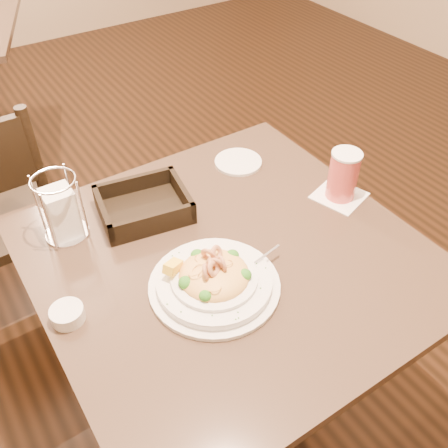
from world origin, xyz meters
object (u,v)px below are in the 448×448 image
main_table (228,313)px  side_plate (238,162)px  drink_glass (343,176)px  pasta_bowl (214,279)px  napkin_caddy (61,212)px  bread_basket (144,207)px  butter_ramekin (67,314)px

main_table → side_plate: size_ratio=6.35×
main_table → drink_glass: drink_glass is taller
main_table → drink_glass: 0.49m
drink_glass → side_plate: 0.33m
pasta_bowl → napkin_caddy: size_ratio=1.91×
main_table → bread_basket: bread_basket is taller
main_table → side_plate: (0.24, 0.30, 0.24)m
drink_glass → napkin_caddy: napkin_caddy is taller
pasta_bowl → drink_glass: size_ratio=2.12×
drink_glass → butter_ramekin: 0.78m
drink_glass → napkin_caddy: (-0.69, 0.27, 0.00)m
butter_ramekin → main_table: bearing=-3.1°
pasta_bowl → drink_glass: 0.48m
main_table → side_plate: 0.45m
pasta_bowl → bread_basket: bearing=92.8°
butter_ramekin → pasta_bowl: bearing=-17.1°
drink_glass → side_plate: size_ratio=1.11×
napkin_caddy → side_plate: size_ratio=1.23×
napkin_caddy → butter_ramekin: (-0.09, -0.26, -0.06)m
main_table → butter_ramekin: (-0.40, 0.02, 0.25)m
pasta_bowl → bread_basket: (-0.02, 0.32, -0.01)m
main_table → bread_basket: bearing=113.0°
napkin_caddy → butter_ramekin: napkin_caddy is taller
drink_glass → napkin_caddy: bearing=158.8°
drink_glass → side_plate: (-0.14, 0.29, -0.07)m
main_table → bread_basket: size_ratio=3.52×
pasta_bowl → drink_glass: (0.47, 0.09, 0.04)m
main_table → pasta_bowl: 0.29m
drink_glass → butter_ramekin: bearing=179.6°
side_plate → butter_ramekin: size_ratio=1.96×
side_plate → drink_glass: bearing=-63.1°
drink_glass → napkin_caddy: size_ratio=0.90×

